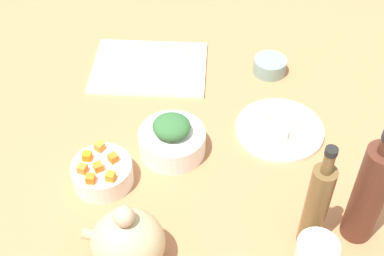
% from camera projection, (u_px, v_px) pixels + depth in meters
% --- Properties ---
extents(tabletop, '(1.90, 1.90, 0.03)m').
position_uv_depth(tabletop, '(192.00, 148.00, 1.23)').
color(tabletop, '#AC734A').
rests_on(tabletop, ground).
extents(cutting_board, '(0.30, 0.23, 0.01)m').
position_uv_depth(cutting_board, '(150.00, 67.00, 1.41)').
color(cutting_board, white).
rests_on(cutting_board, tabletop).
extents(plate_tofu, '(0.21, 0.21, 0.01)m').
position_uv_depth(plate_tofu, '(279.00, 130.00, 1.24)').
color(plate_tofu, white).
rests_on(plate_tofu, tabletop).
extents(bowl_greens, '(0.15, 0.15, 0.06)m').
position_uv_depth(bowl_greens, '(172.00, 142.00, 1.19)').
color(bowl_greens, white).
rests_on(bowl_greens, tabletop).
extents(bowl_carrots, '(0.13, 0.13, 0.05)m').
position_uv_depth(bowl_carrots, '(103.00, 173.00, 1.12)').
color(bowl_carrots, white).
rests_on(bowl_carrots, tabletop).
extents(bowl_small_side, '(0.09, 0.09, 0.04)m').
position_uv_depth(bowl_small_side, '(270.00, 66.00, 1.39)').
color(bowl_small_side, gray).
rests_on(bowl_small_side, tabletop).
extents(teapot, '(0.15, 0.13, 0.16)m').
position_uv_depth(teapot, '(128.00, 242.00, 0.96)').
color(teapot, tan).
rests_on(teapot, tabletop).
extents(bottle_0, '(0.06, 0.06, 0.28)m').
position_uv_depth(bottle_0, '(369.00, 193.00, 0.96)').
color(bottle_0, '#50281C').
rests_on(bottle_0, tabletop).
extents(bottle_1, '(0.04, 0.04, 0.26)m').
position_uv_depth(bottle_1, '(316.00, 205.00, 0.96)').
color(bottle_1, brown).
rests_on(bottle_1, tabletop).
extents(carrot_cube_0, '(0.02, 0.02, 0.02)m').
position_uv_depth(carrot_cube_0, '(111.00, 176.00, 1.07)').
color(carrot_cube_0, orange).
rests_on(carrot_cube_0, bowl_carrots).
extents(carrot_cube_1, '(0.03, 0.03, 0.02)m').
position_uv_depth(carrot_cube_1, '(113.00, 158.00, 1.11)').
color(carrot_cube_1, orange).
rests_on(carrot_cube_1, bowl_carrots).
extents(carrot_cube_2, '(0.02, 0.02, 0.02)m').
position_uv_depth(carrot_cube_2, '(100.00, 147.00, 1.13)').
color(carrot_cube_2, orange).
rests_on(carrot_cube_2, bowl_carrots).
extents(carrot_cube_3, '(0.02, 0.02, 0.02)m').
position_uv_depth(carrot_cube_3, '(98.00, 167.00, 1.09)').
color(carrot_cube_3, orange).
rests_on(carrot_cube_3, bowl_carrots).
extents(carrot_cube_4, '(0.02, 0.02, 0.02)m').
position_uv_depth(carrot_cube_4, '(90.00, 179.00, 1.07)').
color(carrot_cube_4, orange).
rests_on(carrot_cube_4, bowl_carrots).
extents(carrot_cube_5, '(0.02, 0.02, 0.02)m').
position_uv_depth(carrot_cube_5, '(82.00, 169.00, 1.09)').
color(carrot_cube_5, orange).
rests_on(carrot_cube_5, bowl_carrots).
extents(carrot_cube_6, '(0.02, 0.02, 0.02)m').
position_uv_depth(carrot_cube_6, '(87.00, 156.00, 1.11)').
color(carrot_cube_6, orange).
rests_on(carrot_cube_6, bowl_carrots).
extents(chopped_greens_mound, '(0.09, 0.08, 0.04)m').
position_uv_depth(chopped_greens_mound, '(172.00, 126.00, 1.15)').
color(chopped_greens_mound, '#306334').
rests_on(chopped_greens_mound, bowl_greens).
extents(tofu_cube_0, '(0.03, 0.03, 0.02)m').
position_uv_depth(tofu_cube_0, '(291.00, 119.00, 1.25)').
color(tofu_cube_0, white).
rests_on(tofu_cube_0, plate_tofu).
extents(tofu_cube_1, '(0.03, 0.03, 0.02)m').
position_uv_depth(tofu_cube_1, '(265.00, 129.00, 1.22)').
color(tofu_cube_1, silver).
rests_on(tofu_cube_1, plate_tofu).
extents(tofu_cube_2, '(0.02, 0.02, 0.02)m').
position_uv_depth(tofu_cube_2, '(265.00, 115.00, 1.25)').
color(tofu_cube_2, white).
rests_on(tofu_cube_2, plate_tofu).
extents(tofu_cube_3, '(0.03, 0.03, 0.02)m').
position_uv_depth(tofu_cube_3, '(283.00, 133.00, 1.21)').
color(tofu_cube_3, '#F3E7CC').
rests_on(tofu_cube_3, plate_tofu).
extents(dumpling_0, '(0.05, 0.05, 0.03)m').
position_uv_depth(dumpling_0, '(184.00, 48.00, 1.44)').
color(dumpling_0, beige).
rests_on(dumpling_0, cutting_board).
extents(dumpling_1, '(0.08, 0.08, 0.03)m').
position_uv_depth(dumpling_1, '(126.00, 48.00, 1.44)').
color(dumpling_1, beige).
rests_on(dumpling_1, cutting_board).
extents(dumpling_2, '(0.04, 0.05, 0.02)m').
position_uv_depth(dumpling_2, '(155.00, 49.00, 1.44)').
color(dumpling_2, beige).
rests_on(dumpling_2, cutting_board).
extents(dumpling_3, '(0.06, 0.06, 0.03)m').
position_uv_depth(dumpling_3, '(178.00, 66.00, 1.39)').
color(dumpling_3, beige).
rests_on(dumpling_3, cutting_board).
extents(dumpling_4, '(0.05, 0.05, 0.03)m').
position_uv_depth(dumpling_4, '(119.00, 76.00, 1.36)').
color(dumpling_4, beige).
rests_on(dumpling_4, cutting_board).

